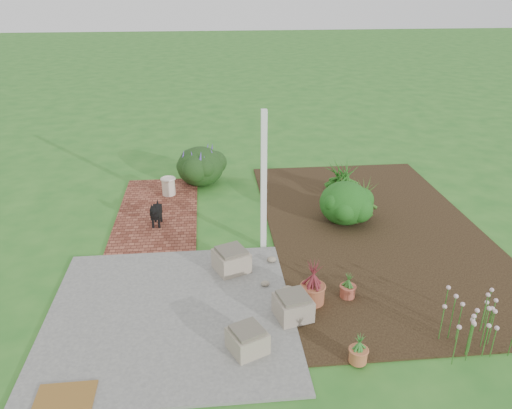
{
  "coord_description": "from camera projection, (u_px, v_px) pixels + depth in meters",
  "views": [
    {
      "loc": [
        -0.61,
        -7.7,
        4.42
      ],
      "look_at": [
        0.2,
        0.4,
        0.7
      ],
      "focal_mm": 35.0,
      "sensor_mm": 36.0,
      "label": 1
    }
  ],
  "objects": [
    {
      "name": "ground",
      "position": [
        247.0,
        250.0,
        8.86
      ],
      "size": [
        80.0,
        80.0,
        0.0
      ],
      "primitive_type": "plane",
      "color": "#276921",
      "rests_on": "ground"
    },
    {
      "name": "concrete_patio",
      "position": [
        171.0,
        314.0,
        7.15
      ],
      "size": [
        3.5,
        3.5,
        0.04
      ],
      "primitive_type": "cube",
      "color": "#61615E",
      "rests_on": "ground"
    },
    {
      "name": "coir_doormat",
      "position": [
        65.0,
        396.0,
        5.7
      ],
      "size": [
        0.67,
        0.44,
        0.02
      ],
      "primitive_type": "cube",
      "rotation": [
        0.0,
        0.0,
        0.01
      ],
      "color": "brown",
      "rests_on": "concrete_patio"
    },
    {
      "name": "agapanthus_clump_back",
      "position": [
        357.0,
        195.0,
        9.84
      ],
      "size": [
        1.38,
        1.38,
        0.95
      ],
      "primitive_type": null,
      "rotation": [
        0.0,
        0.0,
        -0.4
      ],
      "color": "#194014",
      "rests_on": "garden_bed"
    },
    {
      "name": "agapanthus_clump_front",
      "position": [
        341.0,
        175.0,
        10.91
      ],
      "size": [
        1.1,
        1.1,
        0.87
      ],
      "primitive_type": null,
      "rotation": [
        0.0,
        0.0,
        0.13
      ],
      "color": "#0C3D0C",
      "rests_on": "garden_bed"
    },
    {
      "name": "terracotta_pot_bronze",
      "position": [
        313.0,
        294.0,
        7.33
      ],
      "size": [
        0.43,
        0.43,
        0.28
      ],
      "primitive_type": "cylinder",
      "rotation": [
        0.0,
        0.0,
        -0.26
      ],
      "color": "#965032",
      "rests_on": "garden_bed"
    },
    {
      "name": "garden_bed",
      "position": [
        375.0,
        230.0,
        9.53
      ],
      "size": [
        4.0,
        7.0,
        0.03
      ],
      "primitive_type": "cube",
      "color": "black",
      "rests_on": "ground"
    },
    {
      "name": "cream_ceramic_urn",
      "position": [
        169.0,
        187.0,
        10.94
      ],
      "size": [
        0.33,
        0.33,
        0.38
      ],
      "primitive_type": "cylinder",
      "rotation": [
        0.0,
        0.0,
        -0.15
      ],
      "color": "beige",
      "rests_on": "brick_path"
    },
    {
      "name": "veranda_post",
      "position": [
        264.0,
        182.0,
        8.45
      ],
      "size": [
        0.1,
        0.1,
        2.5
      ],
      "primitive_type": "cube",
      "color": "white",
      "rests_on": "ground"
    },
    {
      "name": "purple_flowering_bush",
      "position": [
        200.0,
        165.0,
        11.51
      ],
      "size": [
        1.38,
        1.38,
        0.91
      ],
      "primitive_type": "ellipsoid",
      "rotation": [
        0.0,
        0.0,
        0.36
      ],
      "color": "black",
      "rests_on": "ground"
    },
    {
      "name": "pink_flower_patch",
      "position": [
        471.0,
        318.0,
        6.49
      ],
      "size": [
        1.36,
        1.36,
        0.68
      ],
      "primitive_type": null,
      "rotation": [
        0.0,
        0.0,
        -0.35
      ],
      "color": "#113D0F",
      "rests_on": "garden_bed"
    },
    {
      "name": "evergreen_shrub",
      "position": [
        345.0,
        202.0,
        9.66
      ],
      "size": [
        1.16,
        1.16,
        0.84
      ],
      "primitive_type": "ellipsoid",
      "rotation": [
        0.0,
        0.0,
        0.19
      ],
      "color": "#134210",
      "rests_on": "garden_bed"
    },
    {
      "name": "black_dog",
      "position": [
        156.0,
        212.0,
        9.52
      ],
      "size": [
        0.2,
        0.57,
        0.49
      ],
      "rotation": [
        0.0,
        0.0,
        -0.07
      ],
      "color": "black",
      "rests_on": "brick_path"
    },
    {
      "name": "terracotta_pot_small_left",
      "position": [
        348.0,
        291.0,
        7.48
      ],
      "size": [
        0.23,
        0.23,
        0.19
      ],
      "primitive_type": "cylinder",
      "rotation": [
        0.0,
        0.0,
        -0.02
      ],
      "color": "#A24B37",
      "rests_on": "garden_bed"
    },
    {
      "name": "brick_path",
      "position": [
        158.0,
        211.0,
        10.28
      ],
      "size": [
        1.6,
        3.5,
        0.04
      ],
      "primitive_type": "cube",
      "color": "#5E2A1D",
      "rests_on": "ground"
    },
    {
      "name": "stone_trough_mid",
      "position": [
        293.0,
        307.0,
        7.0
      ],
      "size": [
        0.57,
        0.57,
        0.31
      ],
      "primitive_type": "cube",
      "rotation": [
        0.0,
        0.0,
        0.24
      ],
      "color": "#796D5E",
      "rests_on": "concrete_patio"
    },
    {
      "name": "terracotta_pot_small_right",
      "position": [
        358.0,
        355.0,
        6.21
      ],
      "size": [
        0.25,
        0.25,
        0.19
      ],
      "primitive_type": "cylinder",
      "rotation": [
        0.0,
        0.0,
        0.1
      ],
      "color": "#AB5E3A",
      "rests_on": "garden_bed"
    },
    {
      "name": "stone_trough_far",
      "position": [
        231.0,
        261.0,
        8.12
      ],
      "size": [
        0.65,
        0.65,
        0.33
      ],
      "primitive_type": "cube",
      "rotation": [
        0.0,
        0.0,
        0.4
      ],
      "color": "gray",
      "rests_on": "concrete_patio"
    },
    {
      "name": "stone_trough_near",
      "position": [
        247.0,
        341.0,
        6.37
      ],
      "size": [
        0.58,
        0.58,
        0.29
      ],
      "primitive_type": "cube",
      "rotation": [
        0.0,
        0.0,
        0.42
      ],
      "color": "gray",
      "rests_on": "concrete_patio"
    }
  ]
}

